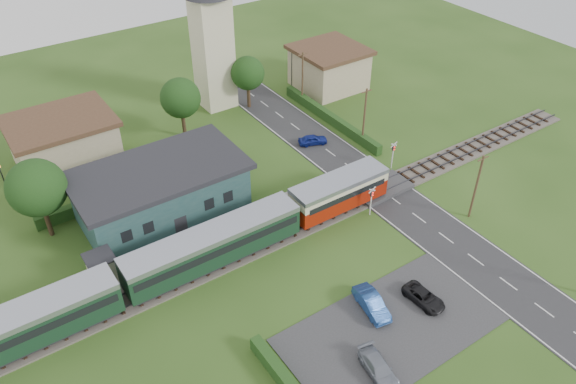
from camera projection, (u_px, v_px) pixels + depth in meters
ground at (314, 237)px, 51.94m from camera, size 120.00×120.00×0.00m
railway_track at (302, 224)px, 53.20m from camera, size 76.00×3.20×0.49m
road at (394, 200)px, 56.42m from camera, size 6.00×70.00×0.05m
car_park at (390, 329)px, 43.31m from camera, size 17.00×9.00×0.08m
crossing_deck at (381, 188)px, 57.62m from camera, size 6.20×3.40×0.45m
platform at (191, 245)px, 50.76m from camera, size 30.00×3.00×0.45m
equipment_hut at (102, 268)px, 46.26m from camera, size 2.30×2.30×2.55m
station_building at (161, 191)px, 53.12m from camera, size 16.00×9.00×5.30m
train at (179, 260)px, 46.38m from camera, size 43.20×2.90×3.40m
church_tower at (211, 27)px, 66.58m from camera, size 6.00×6.00×17.60m
house_west at (64, 141)px, 60.08m from camera, size 10.80×8.80×5.50m
house_east at (329, 67)px, 75.12m from camera, size 8.80×8.80×5.50m
hedge_roadside at (330, 118)px, 68.54m from camera, size 0.80×18.00×1.20m
hedge_station at (146, 185)px, 57.32m from camera, size 22.00×0.80×1.30m
tree_a at (37, 188)px, 49.00m from camera, size 5.20×5.20×8.00m
tree_b at (180, 98)px, 63.25m from camera, size 4.60×4.60×7.34m
tree_c at (248, 73)px, 69.28m from camera, size 4.20×4.20×6.78m
utility_pole_b at (476, 186)px, 52.17m from camera, size 1.40×0.22×7.00m
utility_pole_c at (364, 116)px, 62.75m from camera, size 1.40×0.22×7.00m
utility_pole_d at (302, 77)px, 70.70m from camera, size 1.40×0.22×7.00m
crossing_signal_near at (372, 197)px, 53.26m from camera, size 0.84×0.28×3.28m
crossing_signal_far at (393, 151)px, 59.67m from camera, size 0.84×0.28×3.28m
streetlamp_west at (5, 184)px, 53.48m from camera, size 0.30×0.30×5.15m
streetlamp_east at (292, 65)px, 75.16m from camera, size 0.30×0.30×5.15m
car_on_road at (313, 140)px, 64.49m from camera, size 3.58×2.41×1.13m
car_park_blue at (372, 303)px, 44.47m from camera, size 2.13×4.27×1.34m
car_park_silver at (379, 369)px, 39.71m from camera, size 2.32×4.23×1.16m
car_park_dark at (424, 297)px, 45.19m from camera, size 1.93×3.80×1.03m
pedestrian_near at (261, 207)px, 53.52m from camera, size 0.67×0.57×1.56m
pedestrian_far at (146, 256)px, 47.86m from camera, size 0.93×1.07×1.88m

